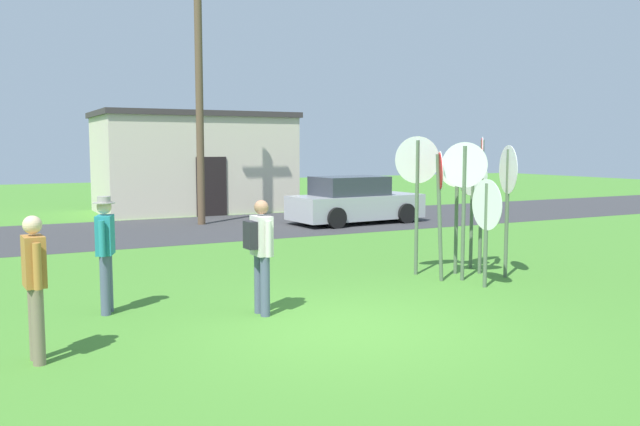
{
  "coord_description": "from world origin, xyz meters",
  "views": [
    {
      "loc": [
        -4.31,
        -7.65,
        2.46
      ],
      "look_at": [
        0.97,
        2.63,
        1.3
      ],
      "focal_mm": 37.22,
      "sensor_mm": 36.0,
      "label": 1
    }
  ],
  "objects_px": {
    "utility_pole": "(199,93)",
    "stop_sign_low_front": "(481,183)",
    "stop_sign_rear_right": "(440,193)",
    "stop_sign_tallest": "(508,186)",
    "parked_car_on_street": "(354,202)",
    "stop_sign_leaning_left": "(487,214)",
    "stop_sign_far_back": "(457,192)",
    "person_in_dark_shirt": "(35,280)",
    "stop_sign_center_cluster": "(417,179)",
    "person_on_left": "(105,248)",
    "person_in_teal": "(260,249)",
    "stop_sign_rear_left": "(464,185)",
    "stop_sign_leaning_right": "(472,192)"
  },
  "relations": [
    {
      "from": "stop_sign_rear_right",
      "to": "person_in_dark_shirt",
      "type": "distance_m",
      "value": 7.15
    },
    {
      "from": "parked_car_on_street",
      "to": "stop_sign_low_front",
      "type": "distance_m",
      "value": 8.84
    },
    {
      "from": "stop_sign_tallest",
      "to": "stop_sign_leaning_left",
      "type": "relative_size",
      "value": 1.31
    },
    {
      "from": "stop_sign_tallest",
      "to": "stop_sign_low_front",
      "type": "xyz_separation_m",
      "value": [
        -0.18,
        0.53,
        0.04
      ]
    },
    {
      "from": "stop_sign_leaning_left",
      "to": "person_in_dark_shirt",
      "type": "xyz_separation_m",
      "value": [
        -7.31,
        -0.82,
        -0.34
      ]
    },
    {
      "from": "stop_sign_rear_right",
      "to": "stop_sign_leaning_right",
      "type": "relative_size",
      "value": 1.06
    },
    {
      "from": "stop_sign_center_cluster",
      "to": "stop_sign_rear_left",
      "type": "bearing_deg",
      "value": -63.12
    },
    {
      "from": "parked_car_on_street",
      "to": "stop_sign_leaning_left",
      "type": "xyz_separation_m",
      "value": [
        -2.89,
        -9.56,
        0.6
      ]
    },
    {
      "from": "stop_sign_leaning_left",
      "to": "stop_sign_low_front",
      "type": "height_order",
      "value": "stop_sign_low_front"
    },
    {
      "from": "stop_sign_leaning_left",
      "to": "parked_car_on_street",
      "type": "bearing_deg",
      "value": 73.16
    },
    {
      "from": "stop_sign_low_front",
      "to": "stop_sign_rear_left",
      "type": "relative_size",
      "value": 1.04
    },
    {
      "from": "stop_sign_rear_left",
      "to": "stop_sign_center_cluster",
      "type": "height_order",
      "value": "stop_sign_center_cluster"
    },
    {
      "from": "stop_sign_leaning_left",
      "to": "stop_sign_center_cluster",
      "type": "distance_m",
      "value": 1.68
    },
    {
      "from": "parked_car_on_street",
      "to": "stop_sign_leaning_right",
      "type": "distance_m",
      "value": 8.27
    },
    {
      "from": "utility_pole",
      "to": "stop_sign_rear_left",
      "type": "height_order",
      "value": "utility_pole"
    },
    {
      "from": "parked_car_on_street",
      "to": "stop_sign_tallest",
      "type": "bearing_deg",
      "value": -102.16
    },
    {
      "from": "stop_sign_rear_right",
      "to": "stop_sign_low_front",
      "type": "relative_size",
      "value": 0.9
    },
    {
      "from": "stop_sign_leaning_left",
      "to": "utility_pole",
      "type": "bearing_deg",
      "value": 98.01
    },
    {
      "from": "utility_pole",
      "to": "parked_car_on_street",
      "type": "distance_m",
      "value": 5.97
    },
    {
      "from": "stop_sign_low_front",
      "to": "stop_sign_center_cluster",
      "type": "distance_m",
      "value": 1.26
    },
    {
      "from": "person_in_dark_shirt",
      "to": "stop_sign_low_front",
      "type": "bearing_deg",
      "value": 12.96
    },
    {
      "from": "parked_car_on_street",
      "to": "stop_sign_leaning_left",
      "type": "height_order",
      "value": "stop_sign_leaning_left"
    },
    {
      "from": "stop_sign_rear_right",
      "to": "stop_sign_far_back",
      "type": "bearing_deg",
      "value": 29.74
    },
    {
      "from": "utility_pole",
      "to": "stop_sign_low_front",
      "type": "bearing_deg",
      "value": -77.13
    },
    {
      "from": "stop_sign_rear_left",
      "to": "stop_sign_low_front",
      "type": "bearing_deg",
      "value": 26.94
    },
    {
      "from": "utility_pole",
      "to": "parked_car_on_street",
      "type": "relative_size",
      "value": 1.78
    },
    {
      "from": "stop_sign_rear_right",
      "to": "person_in_dark_shirt",
      "type": "relative_size",
      "value": 1.41
    },
    {
      "from": "stop_sign_rear_right",
      "to": "stop_sign_center_cluster",
      "type": "distance_m",
      "value": 0.74
    },
    {
      "from": "utility_pole",
      "to": "person_in_dark_shirt",
      "type": "height_order",
      "value": "utility_pole"
    },
    {
      "from": "stop_sign_rear_right",
      "to": "stop_sign_tallest",
      "type": "height_order",
      "value": "stop_sign_tallest"
    },
    {
      "from": "stop_sign_far_back",
      "to": "stop_sign_leaning_left",
      "type": "height_order",
      "value": "stop_sign_far_back"
    },
    {
      "from": "stop_sign_tallest",
      "to": "person_on_left",
      "type": "height_order",
      "value": "stop_sign_tallest"
    },
    {
      "from": "stop_sign_far_back",
      "to": "person_in_dark_shirt",
      "type": "relative_size",
      "value": 1.39
    },
    {
      "from": "parked_car_on_street",
      "to": "stop_sign_far_back",
      "type": "xyz_separation_m",
      "value": [
        -2.56,
        -8.32,
        0.89
      ]
    },
    {
      "from": "parked_car_on_street",
      "to": "stop_sign_leaning_right",
      "type": "height_order",
      "value": "stop_sign_leaning_right"
    },
    {
      "from": "stop_sign_leaning_left",
      "to": "stop_sign_low_front",
      "type": "distance_m",
      "value": 1.38
    },
    {
      "from": "stop_sign_rear_right",
      "to": "stop_sign_far_back",
      "type": "height_order",
      "value": "stop_sign_rear_right"
    },
    {
      "from": "stop_sign_low_front",
      "to": "stop_sign_leaning_left",
      "type": "bearing_deg",
      "value": -126.42
    },
    {
      "from": "stop_sign_tallest",
      "to": "person_in_dark_shirt",
      "type": "xyz_separation_m",
      "value": [
        -8.25,
        -1.33,
        -0.78
      ]
    },
    {
      "from": "stop_sign_leaning_left",
      "to": "person_in_teal",
      "type": "height_order",
      "value": "stop_sign_leaning_left"
    },
    {
      "from": "stop_sign_center_cluster",
      "to": "person_on_left",
      "type": "relative_size",
      "value": 1.53
    },
    {
      "from": "stop_sign_rear_right",
      "to": "stop_sign_low_front",
      "type": "xyz_separation_m",
      "value": [
        1.15,
        0.21,
        0.15
      ]
    },
    {
      "from": "stop_sign_tallest",
      "to": "stop_sign_far_back",
      "type": "relative_size",
      "value": 1.06
    },
    {
      "from": "parked_car_on_street",
      "to": "stop_sign_center_cluster",
      "type": "distance_m",
      "value": 8.75
    },
    {
      "from": "person_on_left",
      "to": "utility_pole",
      "type": "bearing_deg",
      "value": 65.92
    },
    {
      "from": "stop_sign_leaning_left",
      "to": "person_in_teal",
      "type": "bearing_deg",
      "value": 179.7
    },
    {
      "from": "stop_sign_rear_right",
      "to": "stop_sign_far_back",
      "type": "relative_size",
      "value": 1.01
    },
    {
      "from": "stop_sign_far_back",
      "to": "person_in_dark_shirt",
      "type": "distance_m",
      "value": 7.94
    },
    {
      "from": "stop_sign_rear_right",
      "to": "stop_sign_center_cluster",
      "type": "relative_size",
      "value": 0.9
    },
    {
      "from": "person_in_teal",
      "to": "stop_sign_rear_right",
      "type": "bearing_deg",
      "value": 11.82
    }
  ]
}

